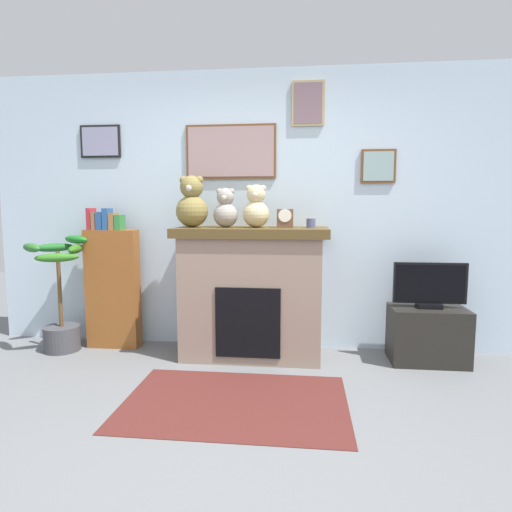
# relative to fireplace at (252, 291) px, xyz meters

# --- Properties ---
(ground_plane) EXTENTS (12.00, 12.00, 0.00)m
(ground_plane) POSITION_rel_fireplace_xyz_m (0.01, -1.65, -0.59)
(ground_plane) COLOR slate
(back_wall) EXTENTS (5.20, 0.15, 2.60)m
(back_wall) POSITION_rel_fireplace_xyz_m (0.01, 0.35, 0.72)
(back_wall) COLOR silver
(back_wall) RESTS_ON ground_plane
(fireplace) EXTENTS (1.33, 0.64, 1.16)m
(fireplace) POSITION_rel_fireplace_xyz_m (0.00, 0.00, 0.00)
(fireplace) COLOR gray
(fireplace) RESTS_ON ground_plane
(bookshelf) EXTENTS (0.49, 0.16, 1.33)m
(bookshelf) POSITION_rel_fireplace_xyz_m (-1.35, 0.09, 0.02)
(bookshelf) COLOR brown
(bookshelf) RESTS_ON ground_plane
(potted_plant) EXTENTS (0.59, 0.62, 1.08)m
(potted_plant) POSITION_rel_fireplace_xyz_m (-1.78, -0.07, -0.15)
(potted_plant) COLOR #3F3F44
(potted_plant) RESTS_ON ground_plane
(tv_stand) EXTENTS (0.63, 0.40, 0.48)m
(tv_stand) POSITION_rel_fireplace_xyz_m (1.53, -0.01, -0.35)
(tv_stand) COLOR black
(tv_stand) RESTS_ON ground_plane
(television) EXTENTS (0.61, 0.14, 0.39)m
(television) POSITION_rel_fireplace_xyz_m (1.53, -0.01, 0.08)
(television) COLOR black
(television) RESTS_ON tv_stand
(area_rug) EXTENTS (1.54, 1.04, 0.01)m
(area_rug) POSITION_rel_fireplace_xyz_m (0.00, -0.97, -0.58)
(area_rug) COLOR #4F201D
(area_rug) RESTS_ON ground_plane
(candle_jar) EXTENTS (0.08, 0.08, 0.08)m
(candle_jar) POSITION_rel_fireplace_xyz_m (0.52, -0.02, 0.61)
(candle_jar) COLOR #4C517A
(candle_jar) RESTS_ON fireplace
(mantel_clock) EXTENTS (0.14, 0.10, 0.16)m
(mantel_clock) POSITION_rel_fireplace_xyz_m (0.29, -0.02, 0.66)
(mantel_clock) COLOR brown
(mantel_clock) RESTS_ON fireplace
(teddy_bear_cream) EXTENTS (0.28, 0.28, 0.46)m
(teddy_bear_cream) POSITION_rel_fireplace_xyz_m (-0.53, -0.02, 0.78)
(teddy_bear_cream) COLOR olive
(teddy_bear_cream) RESTS_ON fireplace
(teddy_bear_tan) EXTENTS (0.21, 0.21, 0.35)m
(teddy_bear_tan) POSITION_rel_fireplace_xyz_m (-0.23, -0.02, 0.73)
(teddy_bear_tan) COLOR gray
(teddy_bear_tan) RESTS_ON fireplace
(teddy_bear_brown) EXTENTS (0.23, 0.23, 0.37)m
(teddy_bear_brown) POSITION_rel_fireplace_xyz_m (0.04, -0.02, 0.74)
(teddy_bear_brown) COLOR #CBB989
(teddy_bear_brown) RESTS_ON fireplace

